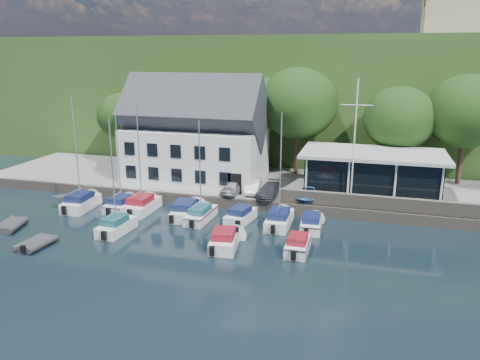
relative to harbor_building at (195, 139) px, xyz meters
The scene contains 34 objects.
ground 18.70m from the harbor_building, 67.01° to the right, with size 180.00×180.00×0.00m, color black.
quay 8.57m from the harbor_building, ahead, with size 60.00×13.00×1.00m, color gray.
quay_face 10.14m from the harbor_building, 38.16° to the right, with size 60.00×0.30×1.00m, color #6F6659.
hillside 46.11m from the harbor_building, 81.25° to the left, with size 160.00×75.00×16.00m, color #34531F.
field_patch 56.60m from the harbor_building, 74.34° to the left, with size 50.00×30.00×0.30m, color #5E6432.
farmhouse 48.15m from the harbor_building, 50.75° to the left, with size 10.40×7.00×8.20m, color #C8B196, non-canonical shape.
harbor_building is the anchor object (origin of this frame).
club_pavilion 18.15m from the harbor_building, ahead, with size 13.20×7.20×4.10m, color black, non-canonical shape.
seawall 20.03m from the harbor_building, 15.03° to the right, with size 18.00×0.50×1.20m, color #6F6659.
gangway 13.23m from the harbor_building, 141.71° to the right, with size 1.20×6.00×1.40m, color silver, non-canonical shape.
car_silver 7.64m from the harbor_building, 36.67° to the right, with size 1.48×3.69×1.26m, color #AEADB2.
car_white 8.55m from the harbor_building, 23.72° to the right, with size 1.34×3.85×1.27m, color silver.
car_dgrey 10.38m from the harbor_building, 23.83° to the right, with size 1.68×4.14×1.20m, color #313237.
car_blue 13.57m from the harbor_building, 16.15° to the right, with size 1.41×3.57×1.22m, color #2E588C.
flagpole 16.88m from the harbor_building, 14.32° to the right, with size 2.64×0.20×11.01m, color white, non-canonical shape.
tree_0 12.05m from the harbor_building, 156.51° to the left, with size 6.23×6.23×8.51m, color black, non-canonical shape.
tree_1 7.99m from the harbor_building, 131.48° to the left, with size 7.41×7.41×10.13m, color black, non-canonical shape.
tree_2 6.90m from the harbor_building, 49.46° to the left, with size 7.96×7.96×10.87m, color black, non-canonical shape.
tree_3 11.29m from the harbor_building, 28.13° to the left, with size 8.51×8.51×11.63m, color black, non-canonical shape.
tree_4 20.89m from the harbor_building, 13.59° to the left, with size 7.21×7.21×9.85m, color black, non-canonical shape.
tree_5 27.20m from the harbor_building, 12.00° to the left, with size 8.10×8.10×11.07m, color black, non-canonical shape.
boat_r1_0 12.28m from the harbor_building, 129.75° to the right, with size 2.19×6.07×9.60m, color white, non-canonical shape.
boat_r1_1 9.59m from the harbor_building, 115.74° to the right, with size 1.92×5.77×8.25m, color white, non-canonical shape.
boat_r1_2 8.81m from the harbor_building, 103.34° to the right, with size 2.22×6.14×9.52m, color white, non-canonical shape.
boat_r1_3 10.18m from the harbor_building, 74.93° to the right, with size 2.12×6.28×1.48m, color white, non-canonical shape.
boat_r1_4 10.13m from the harbor_building, 66.72° to the right, with size 1.73×6.14×8.30m, color white, non-canonical shape.
boat_r1_5 12.34m from the harbor_building, 49.55° to the right, with size 1.76×5.40×1.43m, color white, non-canonical shape.
boat_r1_6 13.84m from the harbor_building, 38.74° to the right, with size 2.02×6.25×8.86m, color white, non-canonical shape.
boat_r1_7 16.72m from the harbor_building, 32.96° to the right, with size 1.76×5.29×1.36m, color white, non-canonical shape.
boat_r2_1 13.94m from the harbor_building, 96.46° to the right, with size 1.84×5.46×8.92m, color white, non-canonical shape.
boat_r2_3 16.85m from the harbor_building, 61.47° to the right, with size 2.02×5.45×1.46m, color white, non-canonical shape.
boat_r2_4 19.44m from the harbor_building, 45.96° to the right, with size 1.69×4.80×1.38m, color white, non-canonical shape.
dinghy_0 19.29m from the harbor_building, 124.38° to the right, with size 1.90×3.16×0.74m, color #323337, non-canonical shape.
dinghy_1 19.67m from the harbor_building, 108.13° to the right, with size 1.86×3.10×0.72m, color #323337, non-canonical shape.
Camera 1 is at (10.74, -28.61, 14.16)m, focal length 35.00 mm.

